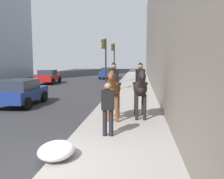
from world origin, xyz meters
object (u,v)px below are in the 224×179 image
at_px(traffic_light_near_curb, 105,57).
at_px(traffic_light_far_curb, 113,57).
at_px(mounted_horse_far, 140,87).
at_px(pedestrian_greeting, 108,106).
at_px(mounted_horse_near, 113,88).
at_px(car_mid_lane, 21,92).
at_px(car_far_lane, 109,73).
at_px(car_near_lane, 48,77).

relative_size(traffic_light_near_curb, traffic_light_far_curb, 0.98).
bearing_deg(traffic_light_near_curb, mounted_horse_far, -163.15).
bearing_deg(traffic_light_far_curb, pedestrian_greeting, -174.74).
bearing_deg(traffic_light_far_curb, mounted_horse_near, -174.23).
bearing_deg(mounted_horse_far, car_mid_lane, -117.46).
relative_size(mounted_horse_near, traffic_light_far_curb, 0.56).
distance_m(mounted_horse_near, pedestrian_greeting, 2.22).
relative_size(pedestrian_greeting, traffic_light_near_curb, 0.42).
bearing_deg(pedestrian_greeting, car_mid_lane, 43.25).
height_order(mounted_horse_near, pedestrian_greeting, mounted_horse_near).
height_order(mounted_horse_far, pedestrian_greeting, mounted_horse_far).
bearing_deg(car_mid_lane, car_far_lane, -7.88).
relative_size(car_near_lane, car_far_lane, 0.98).
distance_m(mounted_horse_near, traffic_light_near_curb, 9.44).
relative_size(mounted_horse_near, pedestrian_greeting, 1.36).
height_order(car_mid_lane, car_far_lane, same).
bearing_deg(mounted_horse_far, car_near_lane, -151.96).
relative_size(car_far_lane, traffic_light_far_curb, 0.97).
height_order(car_far_lane, traffic_light_near_curb, traffic_light_near_curb).
distance_m(pedestrian_greeting, car_mid_lane, 7.75).
height_order(car_near_lane, traffic_light_near_curb, traffic_light_near_curb).
distance_m(car_near_lane, traffic_light_far_curb, 7.00).
distance_m(mounted_horse_far, traffic_light_far_curb, 16.34).
bearing_deg(car_far_lane, car_mid_lane, -6.29).
bearing_deg(car_near_lane, traffic_light_far_curb, -83.73).
relative_size(mounted_horse_far, car_far_lane, 0.58).
height_order(car_far_lane, traffic_light_far_curb, traffic_light_far_curb).
relative_size(mounted_horse_near, car_far_lane, 0.58).
bearing_deg(mounted_horse_far, pedestrian_greeting, -24.88).
xyz_separation_m(car_far_lane, traffic_light_far_curb, (-6.61, -1.29, 1.98)).
bearing_deg(traffic_light_far_curb, traffic_light_near_curb, -179.43).
bearing_deg(car_mid_lane, pedestrian_greeting, -135.69).
bearing_deg(pedestrian_greeting, mounted_horse_far, -22.86).
height_order(mounted_horse_near, traffic_light_near_curb, traffic_light_near_curb).
bearing_deg(pedestrian_greeting, car_near_lane, 23.46).
relative_size(mounted_horse_far, traffic_light_near_curb, 0.57).
relative_size(car_near_lane, traffic_light_far_curb, 0.95).
bearing_deg(pedestrian_greeting, traffic_light_far_curb, 3.45).
bearing_deg(traffic_light_far_curb, car_near_lane, 98.58).
distance_m(traffic_light_near_curb, traffic_light_far_curb, 7.27).
distance_m(pedestrian_greeting, car_near_lane, 19.56).
relative_size(car_mid_lane, traffic_light_near_curb, 0.96).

